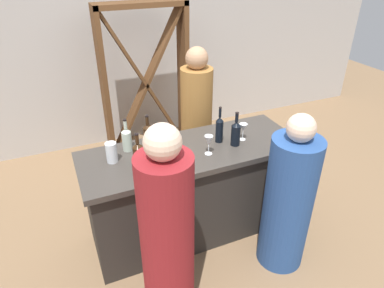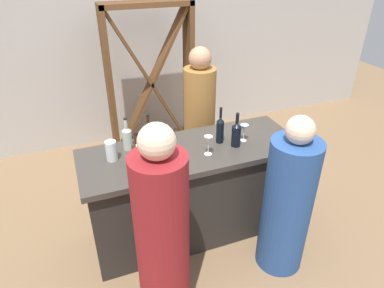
% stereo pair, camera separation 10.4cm
% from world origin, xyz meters
% --- Properties ---
extents(ground_plane, '(12.00, 12.00, 0.00)m').
position_xyz_m(ground_plane, '(0.00, 0.00, 0.00)').
color(ground_plane, '#846647').
extents(back_wall, '(8.00, 0.10, 2.80)m').
position_xyz_m(back_wall, '(0.00, 2.20, 1.40)').
color(back_wall, '#BCB7B2').
rests_on(back_wall, ground).
extents(bar_counter, '(1.94, 0.71, 0.94)m').
position_xyz_m(bar_counter, '(0.00, 0.00, 0.47)').
color(bar_counter, '#2A2723').
rests_on(bar_counter, ground).
extents(wine_rack, '(1.08, 0.28, 1.93)m').
position_xyz_m(wine_rack, '(0.08, 1.65, 0.97)').
color(wine_rack, brown).
rests_on(wine_rack, ground).
extents(wine_bottle_leftmost_clear_pale, '(0.08, 0.08, 0.29)m').
position_xyz_m(wine_bottle_leftmost_clear_pale, '(-0.51, 0.20, 1.05)').
color(wine_bottle_leftmost_clear_pale, '#B7C6B2').
rests_on(wine_bottle_leftmost_clear_pale, bar_counter).
extents(wine_bottle_second_left_amber_brown, '(0.08, 0.08, 0.30)m').
position_xyz_m(wine_bottle_second_left_amber_brown, '(-0.49, -0.08, 1.05)').
color(wine_bottle_second_left_amber_brown, '#331E0F').
rests_on(wine_bottle_second_left_amber_brown, bar_counter).
extents(wine_bottle_center_amber_brown, '(0.08, 0.08, 0.28)m').
position_xyz_m(wine_bottle_center_amber_brown, '(-0.32, 0.23, 1.04)').
color(wine_bottle_center_amber_brown, '#331E0F').
rests_on(wine_bottle_center_amber_brown, bar_counter).
extents(wine_bottle_second_right_dark_green, '(0.08, 0.08, 0.33)m').
position_xyz_m(wine_bottle_second_right_dark_green, '(-0.31, -0.11, 1.06)').
color(wine_bottle_second_right_dark_green, black).
rests_on(wine_bottle_second_right_dark_green, bar_counter).
extents(wine_bottle_rightmost_near_black, '(0.07, 0.07, 0.34)m').
position_xyz_m(wine_bottle_rightmost_near_black, '(0.28, 0.03, 1.06)').
color(wine_bottle_rightmost_near_black, black).
rests_on(wine_bottle_rightmost_near_black, bar_counter).
extents(wine_bottle_far_right_near_black, '(0.08, 0.08, 0.31)m').
position_xyz_m(wine_bottle_far_right_near_black, '(0.38, -0.08, 1.06)').
color(wine_bottle_far_right_near_black, black).
rests_on(wine_bottle_far_right_near_black, bar_counter).
extents(wine_glass_near_left, '(0.07, 0.07, 0.16)m').
position_xyz_m(wine_glass_near_left, '(-0.46, -0.26, 1.05)').
color(wine_glass_near_left, white).
rests_on(wine_glass_near_left, bar_counter).
extents(wine_glass_near_center, '(0.07, 0.07, 0.17)m').
position_xyz_m(wine_glass_near_center, '(0.10, -0.13, 1.06)').
color(wine_glass_near_center, white).
rests_on(wine_glass_near_center, bar_counter).
extents(wine_glass_near_right, '(0.06, 0.06, 0.17)m').
position_xyz_m(wine_glass_near_right, '(-0.23, -0.05, 1.05)').
color(wine_glass_near_right, white).
rests_on(wine_glass_near_right, bar_counter).
extents(wine_glass_far_left, '(0.07, 0.07, 0.16)m').
position_xyz_m(wine_glass_far_left, '(0.49, -0.03, 1.05)').
color(wine_glass_far_left, white).
rests_on(wine_glass_far_left, bar_counter).
extents(water_pitcher, '(0.09, 0.09, 0.17)m').
position_xyz_m(water_pitcher, '(-0.67, 0.07, 1.02)').
color(water_pitcher, silver).
rests_on(water_pitcher, bar_counter).
extents(person_left_guest, '(0.41, 0.41, 1.60)m').
position_xyz_m(person_left_guest, '(-0.49, -0.72, 0.74)').
color(person_left_guest, maroon).
rests_on(person_left_guest, ground).
extents(person_center_guest, '(0.43, 0.43, 1.43)m').
position_xyz_m(person_center_guest, '(0.59, -0.64, 0.65)').
color(person_center_guest, '#284C8C').
rests_on(person_center_guest, ground).
extents(person_right_guest, '(0.39, 0.39, 1.62)m').
position_xyz_m(person_right_guest, '(0.36, 0.71, 0.76)').
color(person_right_guest, '#9E6B33').
rests_on(person_right_guest, ground).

